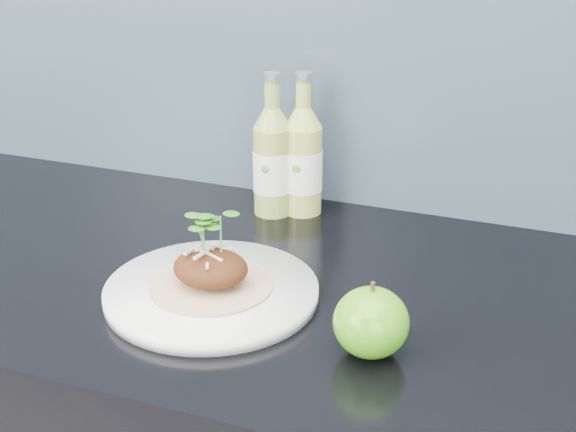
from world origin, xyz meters
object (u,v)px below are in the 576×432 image
Objects in this scene: dinner_plate at (212,292)px; cider_bottle_right at (303,161)px; green_apple at (371,322)px; cider_bottle_left at (273,161)px.

cider_bottle_right reaches higher than dinner_plate.
green_apple is 0.50× the size of cider_bottle_right.
dinner_plate is at bearing -64.95° from cider_bottle_left.
cider_bottle_left is at bearing 126.88° from green_apple.
green_apple is (0.22, -0.05, 0.03)m from dinner_plate.
cider_bottle_right reaches higher than green_apple.
green_apple is at bearing -41.90° from cider_bottle_right.
cider_bottle_left is 0.05m from cider_bottle_right.
green_apple is 0.50× the size of cider_bottle_left.
green_apple is 0.41m from cider_bottle_right.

